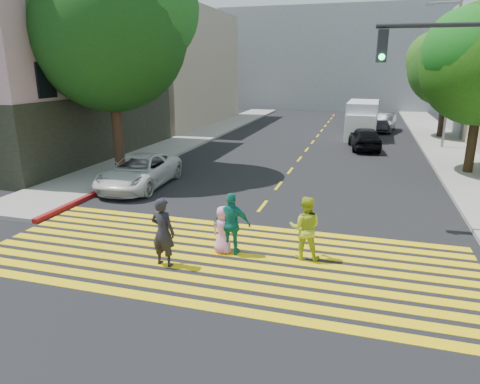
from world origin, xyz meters
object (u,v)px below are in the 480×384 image
at_px(silver_car, 360,122).
at_px(white_van, 362,121).
at_px(pedestrian_extra, 232,224).
at_px(pedestrian_man, 163,232).
at_px(pedestrian_child, 223,230).
at_px(white_sedan, 139,171).
at_px(dark_car_parked, 384,122).
at_px(dark_car_near, 365,138).
at_px(pedestrian_woman, 305,228).
at_px(tree_left, 111,24).
at_px(tree_right_far, 450,62).

relative_size(silver_car, white_van, 0.80).
distance_m(silver_car, white_van, 4.27).
relative_size(pedestrian_extra, white_van, 0.32).
height_order(pedestrian_man, pedestrian_child, pedestrian_man).
relative_size(white_sedan, dark_car_parked, 1.13).
bearing_deg(pedestrian_extra, dark_car_near, -103.03).
distance_m(pedestrian_man, pedestrian_woman, 3.78).
height_order(pedestrian_child, dark_car_near, dark_car_near).
distance_m(pedestrian_child, dark_car_parked, 26.77).
xyz_separation_m(tree_left, white_van, (11.16, 14.61, -5.69)).
height_order(pedestrian_woman, dark_car_parked, pedestrian_woman).
xyz_separation_m(tree_left, pedestrian_man, (6.67, -8.95, -6.00)).
distance_m(dark_car_parked, white_van, 4.32).
relative_size(tree_left, pedestrian_extra, 5.79).
height_order(tree_left, white_sedan, tree_left).
xyz_separation_m(tree_right_far, pedestrian_extra, (-8.62, -23.69, -4.48)).
height_order(tree_right_far, white_sedan, tree_right_far).
height_order(tree_left, silver_car, tree_left).
bearing_deg(tree_right_far, pedestrian_extra, -110.00).
bearing_deg(dark_car_near, pedestrian_woman, 77.82).
xyz_separation_m(pedestrian_child, white_sedan, (-5.70, 5.54, 0.00)).
bearing_deg(pedestrian_child, pedestrian_man, 57.15).
distance_m(pedestrian_woman, pedestrian_child, 2.27).
distance_m(dark_car_near, white_van, 4.86).
height_order(dark_car_near, white_van, white_van).
xyz_separation_m(pedestrian_child, pedestrian_extra, (0.27, -0.02, 0.20)).
xyz_separation_m(pedestrian_woman, pedestrian_extra, (-1.97, -0.29, 0.01)).
xyz_separation_m(pedestrian_extra, white_sedan, (-5.97, 5.56, -0.20)).
bearing_deg(white_sedan, pedestrian_child, -47.32).
bearing_deg(dark_car_parked, white_van, -104.79).
relative_size(tree_right_far, pedestrian_man, 4.27).
xyz_separation_m(tree_right_far, silver_car, (-5.79, 2.92, -4.71)).
distance_m(tree_right_far, dark_car_parked, 6.65).
xyz_separation_m(pedestrian_woman, white_van, (1.01, 22.09, 0.37)).
bearing_deg(pedestrian_man, dark_car_near, -95.50).
bearing_deg(dark_car_parked, tree_left, -116.47).
distance_m(tree_right_far, silver_car, 8.01).
bearing_deg(pedestrian_man, tree_right_far, -103.27).
bearing_deg(dark_car_parked, dark_car_near, -90.62).
bearing_deg(tree_right_far, dark_car_parked, 146.27).
bearing_deg(white_van, dark_car_parked, 68.52).
bearing_deg(dark_car_near, silver_car, -94.81).
relative_size(pedestrian_man, silver_car, 0.41).
xyz_separation_m(pedestrian_extra, white_van, (2.99, 22.38, 0.36)).
bearing_deg(dark_car_near, white_sedan, 44.52).
xyz_separation_m(pedestrian_man, silver_car, (4.34, 27.78, -0.27)).
distance_m(white_sedan, white_van, 19.07).
relative_size(pedestrian_woman, silver_car, 0.39).
bearing_deg(white_van, pedestrian_man, -99.29).
xyz_separation_m(tree_left, white_sedan, (2.20, -2.21, -6.25)).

